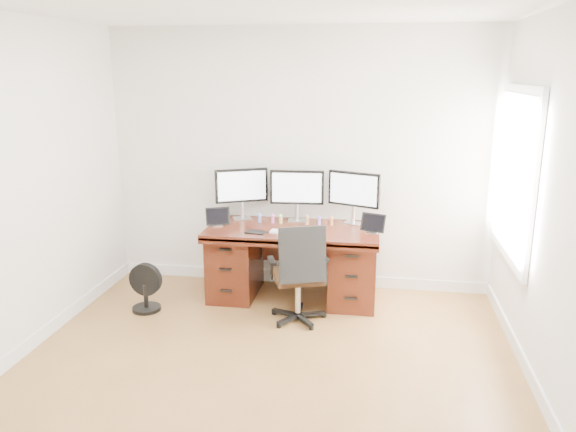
# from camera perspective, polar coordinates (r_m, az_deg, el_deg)

# --- Properties ---
(ground) EXTENTS (4.50, 4.50, 0.00)m
(ground) POSITION_cam_1_polar(r_m,az_deg,el_deg) (4.23, -3.40, -17.81)
(ground) COLOR olive
(ground) RESTS_ON ground
(back_wall) EXTENTS (4.00, 0.10, 2.70)m
(back_wall) POSITION_cam_1_polar(r_m,az_deg,el_deg) (5.86, 1.17, 5.63)
(back_wall) COLOR white
(back_wall) RESTS_ON ground
(right_wall) EXTENTS (0.10, 4.50, 2.70)m
(right_wall) POSITION_cam_1_polar(r_m,az_deg,el_deg) (3.89, 26.74, -0.57)
(right_wall) COLOR white
(right_wall) RESTS_ON ground
(desk) EXTENTS (1.70, 0.80, 0.75)m
(desk) POSITION_cam_1_polar(r_m,az_deg,el_deg) (5.69, 0.53, -4.51)
(desk) COLOR #42180D
(desk) RESTS_ON ground
(office_chair) EXTENTS (0.64, 0.64, 0.95)m
(office_chair) POSITION_cam_1_polar(r_m,az_deg,el_deg) (5.18, 1.11, -7.52)
(office_chair) COLOR black
(office_chair) RESTS_ON ground
(floor_fan) EXTENTS (0.32, 0.27, 0.47)m
(floor_fan) POSITION_cam_1_polar(r_m,az_deg,el_deg) (5.62, -14.29, -7.12)
(floor_fan) COLOR black
(floor_fan) RESTS_ON ground
(monitor_left) EXTENTS (0.51, 0.27, 0.53)m
(monitor_left) POSITION_cam_1_polar(r_m,az_deg,el_deg) (5.84, -4.74, 2.92)
(monitor_left) COLOR silver
(monitor_left) RESTS_ON desk
(monitor_center) EXTENTS (0.55, 0.15, 0.53)m
(monitor_center) POSITION_cam_1_polar(r_m,az_deg,el_deg) (5.73, 0.91, 2.74)
(monitor_center) COLOR silver
(monitor_center) RESTS_ON desk
(monitor_right) EXTENTS (0.53, 0.23, 0.53)m
(monitor_right) POSITION_cam_1_polar(r_m,az_deg,el_deg) (5.68, 6.71, 2.53)
(monitor_right) COLOR silver
(monitor_right) RESTS_ON desk
(tablet_left) EXTENTS (0.25, 0.15, 0.19)m
(tablet_left) POSITION_cam_1_polar(r_m,az_deg,el_deg) (5.64, -7.16, -0.18)
(tablet_left) COLOR silver
(tablet_left) RESTS_ON desk
(tablet_right) EXTENTS (0.25, 0.14, 0.19)m
(tablet_right) POSITION_cam_1_polar(r_m,az_deg,el_deg) (5.42, 8.63, -0.84)
(tablet_right) COLOR silver
(tablet_right) RESTS_ON desk
(keyboard) EXTENTS (0.30, 0.14, 0.01)m
(keyboard) POSITION_cam_1_polar(r_m,az_deg,el_deg) (5.39, -0.26, -1.62)
(keyboard) COLOR silver
(keyboard) RESTS_ON desk
(trackpad) EXTENTS (0.17, 0.17, 0.01)m
(trackpad) POSITION_cam_1_polar(r_m,az_deg,el_deg) (5.30, 2.97, -1.95)
(trackpad) COLOR #B5B7BC
(trackpad) RESTS_ON desk
(drawing_tablet) EXTENTS (0.21, 0.16, 0.01)m
(drawing_tablet) POSITION_cam_1_polar(r_m,az_deg,el_deg) (5.40, -3.27, -1.65)
(drawing_tablet) COLOR black
(drawing_tablet) RESTS_ON desk
(phone) EXTENTS (0.14, 0.08, 0.01)m
(phone) POSITION_cam_1_polar(r_m,az_deg,el_deg) (5.49, 0.93, -1.35)
(phone) COLOR black
(phone) RESTS_ON desk
(figurine_blue) EXTENTS (0.04, 0.04, 0.10)m
(figurine_blue) POSITION_cam_1_polar(r_m,az_deg,el_deg) (5.74, -2.90, -0.15)
(figurine_blue) COLOR #6780E2
(figurine_blue) RESTS_ON desk
(figurine_pink) EXTENTS (0.04, 0.04, 0.10)m
(figurine_pink) POSITION_cam_1_polar(r_m,az_deg,el_deg) (5.72, -1.55, -0.20)
(figurine_pink) COLOR pink
(figurine_pink) RESTS_ON desk
(figurine_yellow) EXTENTS (0.04, 0.04, 0.10)m
(figurine_yellow) POSITION_cam_1_polar(r_m,az_deg,el_deg) (5.70, -0.74, -0.24)
(figurine_yellow) COLOR #CFCA70
(figurine_yellow) RESTS_ON desk
(figurine_brown) EXTENTS (0.04, 0.04, 0.10)m
(figurine_brown) POSITION_cam_1_polar(r_m,az_deg,el_deg) (5.67, 1.96, -0.35)
(figurine_brown) COLOR #9A6C4E
(figurine_brown) RESTS_ON desk
(figurine_purple) EXTENTS (0.04, 0.04, 0.10)m
(figurine_purple) POSITION_cam_1_polar(r_m,az_deg,el_deg) (5.65, 3.20, -0.40)
(figurine_purple) COLOR #8E70E5
(figurine_purple) RESTS_ON desk
(figurine_orange) EXTENTS (0.04, 0.04, 0.10)m
(figurine_orange) POSITION_cam_1_polar(r_m,az_deg,el_deg) (5.64, 4.45, -0.45)
(figurine_orange) COLOR #F58B4E
(figurine_orange) RESTS_ON desk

